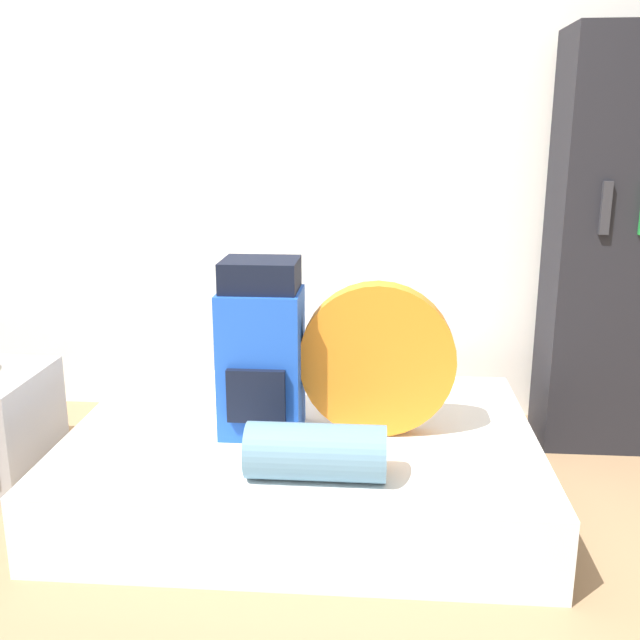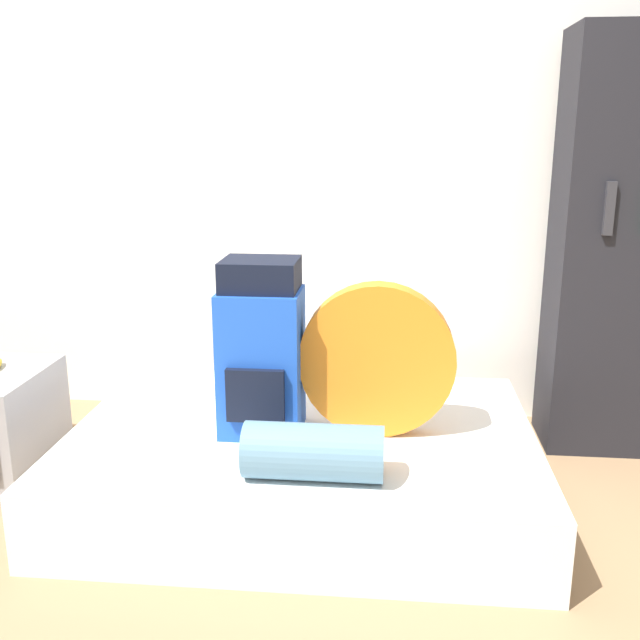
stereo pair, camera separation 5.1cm
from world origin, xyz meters
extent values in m
plane|color=#997551|center=(0.00, 0.00, 0.00)|extent=(16.00, 16.00, 0.00)
cube|color=white|center=(0.00, 1.81, 1.30)|extent=(8.00, 0.05, 2.60)
cube|color=white|center=(-0.01, 0.84, 0.15)|extent=(1.85, 1.33, 0.30)
cube|color=blue|center=(-0.17, 0.79, 0.59)|extent=(0.32, 0.27, 0.57)
cube|color=black|center=(-0.17, 0.80, 0.93)|extent=(0.29, 0.25, 0.12)
cube|color=black|center=(-0.17, 0.64, 0.50)|extent=(0.22, 0.03, 0.21)
cylinder|color=orange|center=(0.28, 0.81, 0.61)|extent=(0.61, 0.11, 0.61)
cylinder|color=#5B849E|center=(0.08, 0.40, 0.40)|extent=(0.48, 0.20, 0.20)
cube|color=#2D2D33|center=(1.24, 1.30, 1.15)|extent=(0.04, 0.02, 0.23)
camera|label=1|loc=(0.27, -1.84, 1.46)|focal=40.00mm
camera|label=2|loc=(0.32, -1.83, 1.46)|focal=40.00mm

